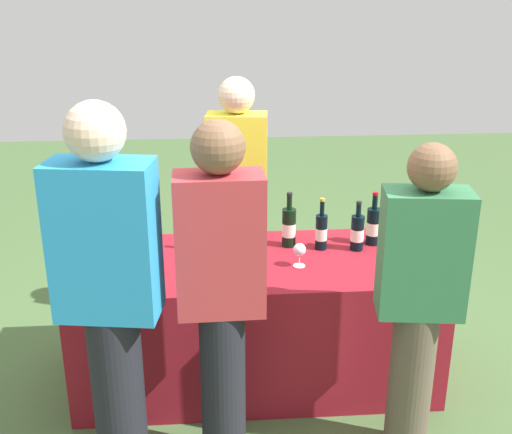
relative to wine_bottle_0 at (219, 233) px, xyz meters
name	(u,v)px	position (x,y,z in m)	size (l,w,h in m)	color
ground_plane	(256,374)	(0.20, -0.11, -0.86)	(12.00, 12.00, 0.00)	#476638
tasting_table	(256,319)	(0.20, -0.11, -0.49)	(1.97, 0.83, 0.74)	maroon
wine_bottle_0	(219,233)	(0.00, 0.00, 0.00)	(0.08, 0.08, 0.33)	black
wine_bottle_1	(289,227)	(0.40, 0.07, -0.01)	(0.08, 0.08, 0.32)	black
wine_bottle_2	(321,231)	(0.58, 0.02, -0.02)	(0.07, 0.07, 0.30)	black
wine_bottle_3	(357,232)	(0.78, -0.01, -0.02)	(0.07, 0.07, 0.29)	black
wine_bottle_4	(373,226)	(0.89, 0.06, -0.01)	(0.08, 0.08, 0.31)	black
wine_glass_0	(154,258)	(-0.34, -0.27, -0.02)	(0.07, 0.07, 0.14)	silver
wine_glass_1	(231,259)	(0.06, -0.30, -0.03)	(0.07, 0.07, 0.14)	silver
wine_glass_2	(300,250)	(0.42, -0.21, -0.03)	(0.07, 0.07, 0.13)	silver
server_pouring	(237,196)	(0.13, 0.49, 0.05)	(0.38, 0.24, 1.65)	brown
guest_0	(110,294)	(-0.47, -0.88, 0.10)	(0.44, 0.29, 1.76)	black
guest_1	(221,291)	(-0.01, -0.81, 0.05)	(0.38, 0.22, 1.67)	black
guest_2	(419,297)	(0.88, -0.79, -0.02)	(0.40, 0.25, 1.55)	brown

